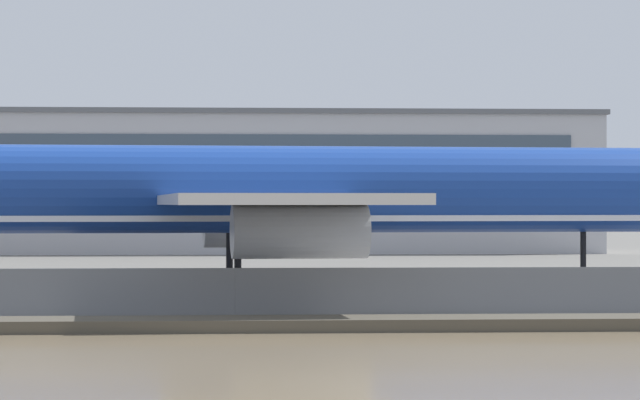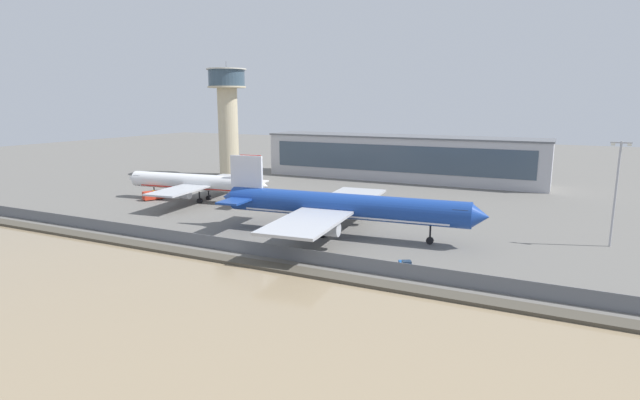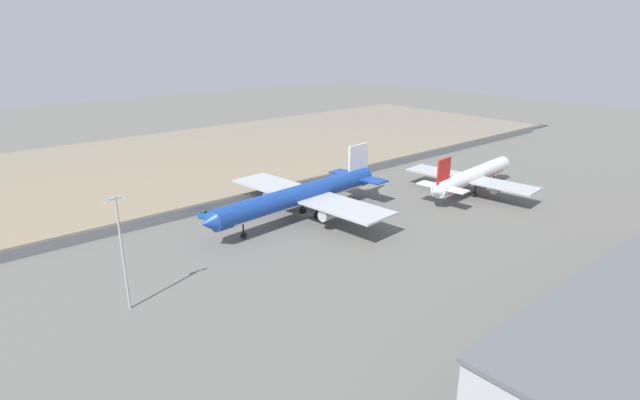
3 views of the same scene
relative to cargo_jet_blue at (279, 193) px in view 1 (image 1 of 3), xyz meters
The scene contains 5 objects.
ground_plane 6.28m from the cargo_jet_blue, 146.82° to the right, with size 500.00×500.00×0.00m, color #66635E.
shoreline_seawall 22.88m from the cargo_jet_blue, 96.40° to the right, with size 320.00×3.00×0.50m.
perimeter_fence 18.34m from the cargo_jet_blue, 98.02° to the right, with size 280.00×0.10×2.26m.
cargo_jet_blue is the anchor object (origin of this frame).
terminal_building 74.04m from the cargo_jet_blue, 97.88° to the left, with size 90.30×16.32×14.27m.
Camera 1 is at (-0.42, -79.87, 4.98)m, focal length 85.00 mm.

